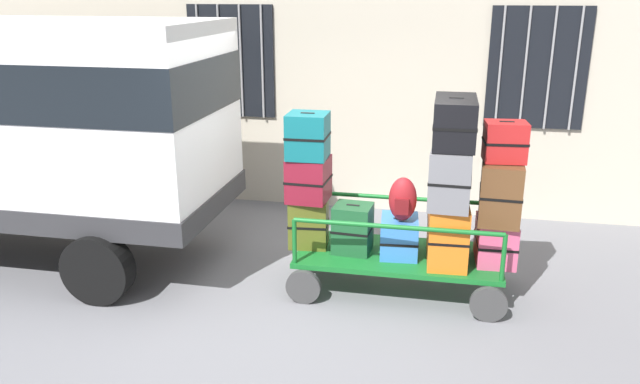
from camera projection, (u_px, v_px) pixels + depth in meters
The scene contains 16 objects.
ground_plane at pixel (320, 298), 6.17m from camera, with size 40.00×40.00×0.00m, color slate.
building_wall at pixel (365, 25), 8.10m from camera, with size 12.00×0.38×5.00m.
luggage_cart at pixel (398, 260), 6.26m from camera, with size 2.10×1.03×0.39m.
cart_railing at pixel (400, 218), 6.12m from camera, with size 1.99×0.90×0.47m.
suitcase_left_bottom at pixel (309, 223), 6.36m from camera, with size 0.43×0.35×0.50m.
suitcase_left_middle at pixel (309, 179), 6.22m from camera, with size 0.42×0.44×0.45m.
suitcase_left_top at pixel (308, 136), 6.06m from camera, with size 0.41×0.41×0.45m.
suitcase_midleft_bottom at pixel (353, 228), 6.22m from camera, with size 0.40×0.37×0.50m.
suitcase_center_bottom at pixel (399, 236), 6.19m from camera, with size 0.41×0.53×0.38m.
suitcase_midright_bottom at pixel (447, 229), 6.05m from camera, with size 0.41×0.82×0.60m.
suitcase_midright_middle at pixel (451, 174), 5.84m from camera, with size 0.42×0.83×0.56m.
suitcase_midright_top at pixel (455, 122), 5.68m from camera, with size 0.39×0.76×0.44m.
suitcase_right_bottom at pixel (496, 241), 6.00m from camera, with size 0.40×0.53×0.43m.
suitcase_right_middle at pixel (501, 192), 5.81m from camera, with size 0.41×0.53×0.59m.
suitcase_right_top at pixel (505, 141), 5.69m from camera, with size 0.41×0.34×0.38m.
backpack at pixel (403, 200), 6.00m from camera, with size 0.27×0.22×0.44m.
Camera 1 is at (1.10, -5.43, 2.92)m, focal length 34.68 mm.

